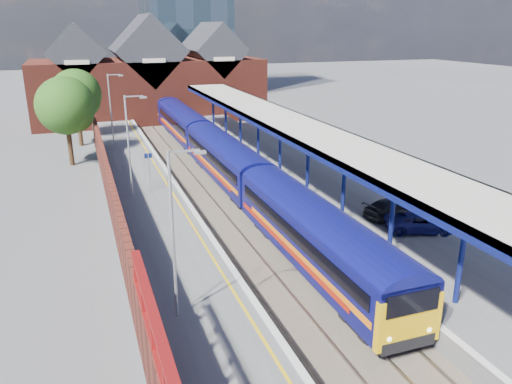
{
  "coord_description": "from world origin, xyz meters",
  "views": [
    {
      "loc": [
        -9.45,
        -11.9,
        12.35
      ],
      "look_at": [
        0.32,
        15.48,
        2.6
      ],
      "focal_mm": 35.0,
      "sensor_mm": 36.0,
      "label": 1
    }
  ],
  "objects_px": {
    "lamp_post_c": "(130,140)",
    "parked_car_blue": "(420,222)",
    "train": "(202,137)",
    "lamp_post_d": "(112,106)",
    "parked_car_dark": "(392,208)",
    "lamp_post_b": "(176,225)",
    "platform_sign": "(149,164)"
  },
  "relations": [
    {
      "from": "lamp_post_c",
      "to": "parked_car_blue",
      "type": "xyz_separation_m",
      "value": [
        14.82,
        -11.95,
        -3.43
      ]
    },
    {
      "from": "parked_car_dark",
      "to": "parked_car_blue",
      "type": "relative_size",
      "value": 0.99
    },
    {
      "from": "lamp_post_b",
      "to": "parked_car_dark",
      "type": "distance_m",
      "value": 16.4
    },
    {
      "from": "train",
      "to": "lamp_post_d",
      "type": "xyz_separation_m",
      "value": [
        -7.86,
        3.74,
        2.87
      ]
    },
    {
      "from": "platform_sign",
      "to": "parked_car_dark",
      "type": "relative_size",
      "value": 0.63
    },
    {
      "from": "platform_sign",
      "to": "parked_car_blue",
      "type": "bearing_deg",
      "value": -46.03
    },
    {
      "from": "lamp_post_c",
      "to": "lamp_post_d",
      "type": "distance_m",
      "value": 16.0
    },
    {
      "from": "train",
      "to": "lamp_post_d",
      "type": "distance_m",
      "value": 9.16
    },
    {
      "from": "train",
      "to": "lamp_post_b",
      "type": "distance_m",
      "value": 29.47
    },
    {
      "from": "train",
      "to": "lamp_post_c",
      "type": "bearing_deg",
      "value": -122.65
    },
    {
      "from": "train",
      "to": "lamp_post_c",
      "type": "height_order",
      "value": "lamp_post_c"
    },
    {
      "from": "lamp_post_c",
      "to": "parked_car_dark",
      "type": "height_order",
      "value": "lamp_post_c"
    },
    {
      "from": "lamp_post_c",
      "to": "parked_car_dark",
      "type": "distance_m",
      "value": 17.72
    },
    {
      "from": "train",
      "to": "platform_sign",
      "type": "relative_size",
      "value": 26.36
    },
    {
      "from": "lamp_post_d",
      "to": "lamp_post_c",
      "type": "bearing_deg",
      "value": -90.0
    },
    {
      "from": "lamp_post_b",
      "to": "platform_sign",
      "type": "distance_m",
      "value": 18.2
    },
    {
      "from": "platform_sign",
      "to": "parked_car_dark",
      "type": "distance_m",
      "value": 17.53
    },
    {
      "from": "train",
      "to": "lamp_post_b",
      "type": "relative_size",
      "value": 9.42
    },
    {
      "from": "lamp_post_b",
      "to": "lamp_post_d",
      "type": "distance_m",
      "value": 32.0
    },
    {
      "from": "lamp_post_c",
      "to": "parked_car_blue",
      "type": "relative_size",
      "value": 1.74
    },
    {
      "from": "lamp_post_d",
      "to": "parked_car_blue",
      "type": "height_order",
      "value": "lamp_post_d"
    },
    {
      "from": "train",
      "to": "lamp_post_c",
      "type": "relative_size",
      "value": 9.42
    },
    {
      "from": "lamp_post_b",
      "to": "lamp_post_c",
      "type": "relative_size",
      "value": 1.0
    },
    {
      "from": "lamp_post_d",
      "to": "parked_car_dark",
      "type": "xyz_separation_m",
      "value": [
        14.62,
        -25.41,
        -3.42
      ]
    },
    {
      "from": "lamp_post_d",
      "to": "parked_car_blue",
      "type": "xyz_separation_m",
      "value": [
        14.82,
        -27.95,
        -3.43
      ]
    },
    {
      "from": "parked_car_blue",
      "to": "lamp_post_c",
      "type": "bearing_deg",
      "value": 71.78
    },
    {
      "from": "lamp_post_c",
      "to": "parked_car_blue",
      "type": "height_order",
      "value": "lamp_post_c"
    },
    {
      "from": "lamp_post_b",
      "to": "parked_car_blue",
      "type": "relative_size",
      "value": 1.74
    },
    {
      "from": "lamp_post_b",
      "to": "lamp_post_d",
      "type": "height_order",
      "value": "same"
    },
    {
      "from": "platform_sign",
      "to": "lamp_post_d",
      "type": "bearing_deg",
      "value": 95.56
    },
    {
      "from": "lamp_post_b",
      "to": "platform_sign",
      "type": "height_order",
      "value": "lamp_post_b"
    },
    {
      "from": "lamp_post_c",
      "to": "parked_car_blue",
      "type": "distance_m",
      "value": 19.35
    }
  ]
}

